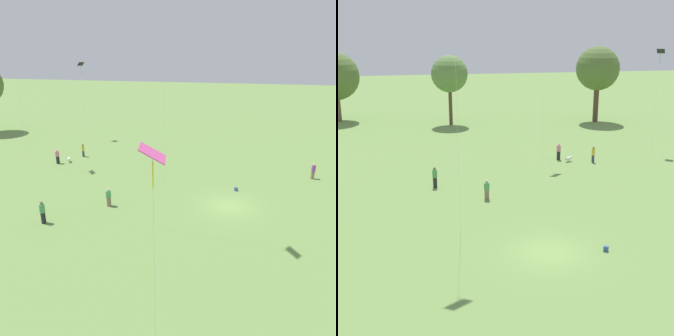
% 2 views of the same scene
% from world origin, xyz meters
% --- Properties ---
extents(ground_plane, '(240.00, 240.00, 0.00)m').
position_xyz_m(ground_plane, '(0.00, 0.00, 0.00)').
color(ground_plane, '#6B8E47').
extents(person_0, '(0.59, 0.59, 1.86)m').
position_xyz_m(person_0, '(-6.33, 13.95, 0.92)').
color(person_0, '#232328').
rests_on(person_0, ground_plane).
extents(person_1, '(0.63, 0.63, 1.79)m').
position_xyz_m(person_1, '(7.02, 20.66, 0.88)').
color(person_1, '#232328').
rests_on(person_1, ground_plane).
extents(person_2, '(0.48, 0.48, 1.71)m').
position_xyz_m(person_2, '(8.64, -8.24, 0.84)').
color(person_2, '#847056').
rests_on(person_2, ground_plane).
extents(person_4, '(0.45, 0.45, 1.72)m').
position_xyz_m(person_4, '(10.24, 18.97, 0.87)').
color(person_4, '#333D5B').
rests_on(person_4, ground_plane).
extents(person_5, '(0.62, 0.62, 1.65)m').
position_xyz_m(person_5, '(-2.33, 10.16, 0.80)').
color(person_5, '#847056').
rests_on(person_5, ground_plane).
extents(kite_1, '(1.08, 1.05, 11.30)m').
position_xyz_m(kite_1, '(18.95, 22.81, 10.54)').
color(kite_1, black).
rests_on(kite_1, ground_plane).
extents(kite_3, '(0.82, 0.76, 10.62)m').
position_xyz_m(kite_3, '(-19.16, 1.30, 9.85)').
color(kite_3, '#E54C99').
rests_on(kite_3, ground_plane).
extents(dog_0, '(0.85, 0.66, 0.56)m').
position_xyz_m(dog_0, '(7.85, 19.66, 0.36)').
color(dog_0, silver).
rests_on(dog_0, ground_plane).
extents(picnic_bag_0, '(0.35, 0.35, 0.33)m').
position_xyz_m(picnic_bag_0, '(3.57, -0.50, 0.17)').
color(picnic_bag_0, '#33518C').
rests_on(picnic_bag_0, ground_plane).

